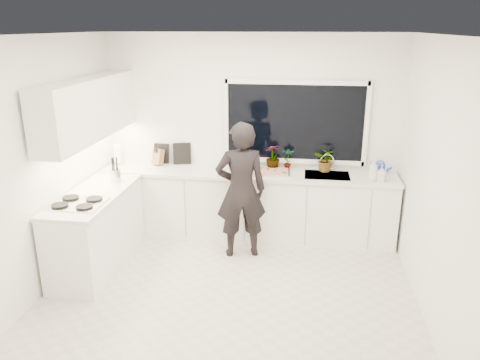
# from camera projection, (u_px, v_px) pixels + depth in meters

# --- Properties ---
(floor) EXTENTS (4.00, 3.50, 0.02)m
(floor) POSITION_uv_depth(u_px,v_px,m) (230.00, 290.00, 5.18)
(floor) COLOR beige
(floor) RESTS_ON ground
(wall_back) EXTENTS (4.00, 0.02, 2.70)m
(wall_back) POSITION_uv_depth(u_px,v_px,m) (250.00, 135.00, 6.40)
(wall_back) COLOR white
(wall_back) RESTS_ON ground
(wall_left) EXTENTS (0.02, 3.50, 2.70)m
(wall_left) POSITION_uv_depth(u_px,v_px,m) (45.00, 165.00, 5.02)
(wall_left) COLOR white
(wall_left) RESTS_ON ground
(wall_right) EXTENTS (0.02, 3.50, 2.70)m
(wall_right) POSITION_uv_depth(u_px,v_px,m) (436.00, 182.00, 4.48)
(wall_right) COLOR white
(wall_right) RESTS_ON ground
(ceiling) EXTENTS (4.00, 3.50, 0.02)m
(ceiling) POSITION_uv_depth(u_px,v_px,m) (228.00, 33.00, 4.32)
(ceiling) COLOR white
(ceiling) RESTS_ON wall_back
(window) EXTENTS (1.80, 0.02, 1.00)m
(window) POSITION_uv_depth(u_px,v_px,m) (295.00, 122.00, 6.23)
(window) COLOR black
(window) RESTS_ON wall_back
(base_cabinets_back) EXTENTS (3.92, 0.58, 0.88)m
(base_cabinets_back) POSITION_uv_depth(u_px,v_px,m) (247.00, 205.00, 6.40)
(base_cabinets_back) COLOR white
(base_cabinets_back) RESTS_ON floor
(base_cabinets_left) EXTENTS (0.58, 1.60, 0.88)m
(base_cabinets_left) POSITION_uv_depth(u_px,v_px,m) (97.00, 231.00, 5.59)
(base_cabinets_left) COLOR white
(base_cabinets_left) RESTS_ON floor
(countertop_back) EXTENTS (3.94, 0.62, 0.04)m
(countertop_back) POSITION_uv_depth(u_px,v_px,m) (247.00, 173.00, 6.25)
(countertop_back) COLOR silver
(countertop_back) RESTS_ON base_cabinets_back
(countertop_left) EXTENTS (0.62, 1.60, 0.04)m
(countertop_left) POSITION_uv_depth(u_px,v_px,m) (93.00, 195.00, 5.45)
(countertop_left) COLOR silver
(countertop_left) RESTS_ON base_cabinets_left
(upper_cabinets) EXTENTS (0.34, 2.10, 0.70)m
(upper_cabinets) POSITION_uv_depth(u_px,v_px,m) (89.00, 109.00, 5.49)
(upper_cabinets) COLOR white
(upper_cabinets) RESTS_ON wall_left
(sink) EXTENTS (0.58, 0.42, 0.14)m
(sink) POSITION_uv_depth(u_px,v_px,m) (327.00, 179.00, 6.12)
(sink) COLOR silver
(sink) RESTS_ON countertop_back
(faucet) EXTENTS (0.03, 0.03, 0.22)m
(faucet) POSITION_uv_depth(u_px,v_px,m) (327.00, 163.00, 6.26)
(faucet) COLOR silver
(faucet) RESTS_ON countertop_back
(stovetop) EXTENTS (0.56, 0.48, 0.03)m
(stovetop) POSITION_uv_depth(u_px,v_px,m) (77.00, 203.00, 5.11)
(stovetop) COLOR black
(stovetop) RESTS_ON countertop_left
(person) EXTENTS (0.71, 0.56, 1.71)m
(person) POSITION_uv_depth(u_px,v_px,m) (241.00, 191.00, 5.72)
(person) COLOR black
(person) RESTS_ON floor
(pizza_tray) EXTENTS (0.51, 0.38, 0.03)m
(pizza_tray) POSITION_uv_depth(u_px,v_px,m) (271.00, 172.00, 6.17)
(pizza_tray) COLOR silver
(pizza_tray) RESTS_ON countertop_back
(pizza) EXTENTS (0.46, 0.34, 0.01)m
(pizza) POSITION_uv_depth(u_px,v_px,m) (271.00, 171.00, 6.17)
(pizza) COLOR #B63518
(pizza) RESTS_ON pizza_tray
(watering_can) EXTENTS (0.18, 0.18, 0.13)m
(watering_can) POSITION_uv_depth(u_px,v_px,m) (380.00, 169.00, 6.14)
(watering_can) COLOR #1337B4
(watering_can) RESTS_ON countertop_back
(paper_towel_roll) EXTENTS (0.14, 0.14, 0.26)m
(paper_towel_roll) POSITION_uv_depth(u_px,v_px,m) (118.00, 155.00, 6.55)
(paper_towel_roll) COLOR white
(paper_towel_roll) RESTS_ON countertop_back
(knife_block) EXTENTS (0.16, 0.14, 0.22)m
(knife_block) POSITION_uv_depth(u_px,v_px,m) (158.00, 157.00, 6.52)
(knife_block) COLOR #996C47
(knife_block) RESTS_ON countertop_back
(utensil_crock) EXTENTS (0.15, 0.15, 0.16)m
(utensil_crock) POSITION_uv_depth(u_px,v_px,m) (116.00, 175.00, 5.83)
(utensil_crock) COLOR #B1B1B6
(utensil_crock) RESTS_ON countertop_left
(picture_frame_large) EXTENTS (0.22, 0.03, 0.28)m
(picture_frame_large) POSITION_uv_depth(u_px,v_px,m) (162.00, 153.00, 6.60)
(picture_frame_large) COLOR black
(picture_frame_large) RESTS_ON countertop_back
(picture_frame_small) EXTENTS (0.25, 0.08, 0.30)m
(picture_frame_small) POSITION_uv_depth(u_px,v_px,m) (182.00, 153.00, 6.56)
(picture_frame_small) COLOR black
(picture_frame_small) RESTS_ON countertop_back
(herb_plants) EXTENTS (1.37, 0.35, 0.34)m
(herb_plants) POSITION_uv_depth(u_px,v_px,m) (295.00, 159.00, 6.26)
(herb_plants) COLOR #26662D
(herb_plants) RESTS_ON countertop_back
(soap_bottles) EXTENTS (0.24, 0.15, 0.28)m
(soap_bottles) POSITION_uv_depth(u_px,v_px,m) (376.00, 171.00, 5.84)
(soap_bottles) COLOR #D8BF66
(soap_bottles) RESTS_ON countertop_back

